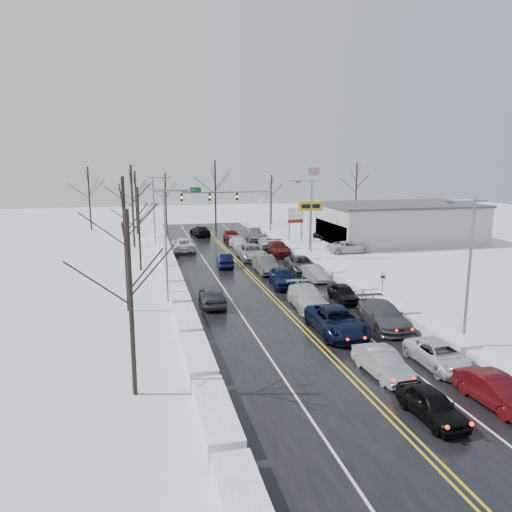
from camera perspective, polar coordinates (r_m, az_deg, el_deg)
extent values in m
plane|color=white|center=(45.82, 0.34, -3.12)|extent=(160.00, 160.00, 0.00)
cube|color=black|center=(47.71, -0.23, -2.54)|extent=(14.00, 84.00, 0.01)
cube|color=white|center=(46.64, -9.38, -3.02)|extent=(1.47, 72.00, 0.80)
cube|color=white|center=(49.92, 8.31, -2.05)|extent=(1.47, 72.00, 0.80)
cylinder|color=slate|center=(74.01, 1.65, 5.45)|extent=(0.24, 0.24, 8.00)
cylinder|color=slate|center=(72.41, -3.35, 7.30)|extent=(13.00, 0.18, 0.18)
cylinder|color=slate|center=(73.59, 0.75, 6.51)|extent=(2.33, 0.10, 2.33)
cube|color=#0C591E|center=(71.75, -6.93, 7.52)|extent=(1.60, 0.08, 0.70)
cube|color=black|center=(72.73, -2.18, 6.81)|extent=(0.32, 0.25, 1.05)
sphere|color=#3F0705|center=(72.55, -2.15, 7.04)|extent=(0.20, 0.20, 0.20)
sphere|color=orange|center=(72.57, -2.15, 6.80)|extent=(0.22, 0.22, 0.22)
sphere|color=black|center=(72.60, -2.15, 6.56)|extent=(0.20, 0.20, 0.20)
cube|color=black|center=(72.07, -5.32, 6.73)|extent=(0.32, 0.25, 1.05)
sphere|color=#3F0705|center=(71.89, -5.31, 6.96)|extent=(0.20, 0.20, 0.20)
sphere|color=orange|center=(71.91, -5.30, 6.72)|extent=(0.22, 0.22, 0.22)
sphere|color=black|center=(71.94, -5.30, 6.48)|extent=(0.20, 0.20, 0.20)
cube|color=black|center=(71.63, -8.51, 6.63)|extent=(0.32, 0.25, 1.05)
sphere|color=#3F0705|center=(71.45, -8.51, 6.86)|extent=(0.20, 0.20, 0.20)
sphere|color=orange|center=(71.47, -8.50, 6.62)|extent=(0.22, 0.22, 0.22)
sphere|color=black|center=(71.49, -8.49, 6.38)|extent=(0.20, 0.20, 0.20)
cylinder|color=slate|center=(63.34, 6.19, 3.35)|extent=(0.20, 0.20, 5.60)
cube|color=#F0B10C|center=(63.04, 6.24, 5.69)|extent=(3.20, 0.30, 1.20)
cube|color=black|center=(62.88, 6.29, 5.68)|extent=(2.40, 0.04, 0.50)
cylinder|color=slate|center=(68.81, 3.82, 3.33)|extent=(0.16, 0.16, 4.00)
cylinder|color=slate|center=(69.36, 5.24, 3.37)|extent=(0.16, 0.16, 4.00)
cube|color=white|center=(68.81, 4.56, 5.25)|extent=(2.20, 0.22, 0.70)
cube|color=white|center=(68.89, 4.55, 4.58)|extent=(2.20, 0.22, 0.70)
cube|color=#A6170C|center=(68.98, 4.54, 4.01)|extent=(2.20, 0.22, 0.50)
cylinder|color=slate|center=(41.08, 14.24, -3.55)|extent=(0.08, 0.08, 2.20)
cube|color=white|center=(40.87, 14.30, -2.33)|extent=(0.55, 0.05, 0.70)
cube|color=black|center=(40.83, 14.32, -2.34)|extent=(0.35, 0.02, 0.15)
cylinder|color=silver|center=(77.72, 5.94, 6.40)|extent=(0.14, 0.14, 10.00)
cube|color=#A0A09C|center=(70.75, 16.03, 3.54)|extent=(20.00, 12.00, 5.00)
cube|color=#262628|center=(66.60, 8.49, 2.63)|extent=(0.10, 11.00, 2.80)
cube|color=#3F3F42|center=(70.47, 16.15, 5.68)|extent=(20.40, 12.40, 0.30)
cylinder|color=slate|center=(32.22, 23.17, -1.88)|extent=(0.18, 0.18, 9.00)
cylinder|color=slate|center=(31.13, 22.57, 5.76)|extent=(3.20, 0.12, 0.12)
cube|color=slate|center=(30.68, 21.33, 5.51)|extent=(0.50, 0.25, 0.18)
cylinder|color=slate|center=(56.85, 6.33, 4.20)|extent=(0.18, 0.18, 9.00)
cylinder|color=slate|center=(56.24, 5.65, 8.54)|extent=(3.20, 0.12, 0.12)
cube|color=slate|center=(55.99, 4.86, 8.38)|extent=(0.50, 0.25, 0.18)
cylinder|color=slate|center=(39.80, -10.26, 1.16)|extent=(0.18, 0.18, 9.00)
cylinder|color=slate|center=(39.35, -9.31, 7.39)|extent=(3.20, 0.12, 0.12)
cube|color=slate|center=(39.42, -8.13, 7.21)|extent=(0.50, 0.25, 0.18)
cylinder|color=slate|center=(67.54, -11.58, 5.12)|extent=(0.18, 0.18, 9.00)
cylinder|color=slate|center=(67.28, -11.04, 8.79)|extent=(3.20, 0.12, 0.12)
cube|color=slate|center=(67.32, -10.34, 8.69)|extent=(0.50, 0.25, 0.18)
cylinder|color=#2D231C|center=(24.14, -14.10, -5.44)|extent=(0.24, 0.24, 9.00)
cylinder|color=#2D231C|center=(37.71, -14.67, 1.20)|extent=(0.27, 0.27, 10.00)
cylinder|color=#2D231C|center=(51.65, -13.21, 3.01)|extent=(0.23, 0.23, 8.50)
cylinder|color=#2D231C|center=(65.46, -13.92, 5.50)|extent=(0.28, 0.28, 10.50)
cylinder|color=#2D231C|center=(77.45, -13.54, 5.95)|extent=(0.25, 0.25, 9.50)
cylinder|color=#2D231C|center=(83.75, -18.50, 6.23)|extent=(0.27, 0.27, 10.00)
cylinder|color=#2D231C|center=(84.56, -10.26, 6.32)|extent=(0.24, 0.24, 9.00)
cylinder|color=#2D231C|center=(83.31, -4.66, 7.08)|extent=(0.29, 0.29, 11.00)
cylinder|color=#2D231C|center=(86.92, 1.77, 6.45)|extent=(0.23, 0.23, 8.50)
cylinder|color=#2D231C|center=(92.73, 11.36, 7.14)|extent=(0.28, 0.28, 10.50)
imported|color=black|center=(24.28, 19.35, -17.13)|extent=(1.78, 3.99, 1.33)
imported|color=#A1A3A9|center=(27.83, 14.20, -13.07)|extent=(1.75, 4.35, 1.40)
imported|color=black|center=(33.36, 9.17, -8.74)|extent=(2.95, 6.15, 1.69)
imported|color=silver|center=(38.62, 5.85, -5.89)|extent=(2.61, 5.76, 1.64)
imported|color=black|center=(44.70, 3.05, -3.50)|extent=(2.54, 5.19, 1.71)
imported|color=#434649|center=(50.05, 1.09, -1.90)|extent=(1.82, 5.11, 1.68)
imported|color=#A2A5AA|center=(56.51, -0.49, -0.40)|extent=(2.93, 6.17, 1.70)
imported|color=silver|center=(64.03, -2.04, 0.95)|extent=(2.04, 4.64, 1.33)
imported|color=#510A0C|center=(68.48, -2.79, 1.61)|extent=(2.17, 5.01, 1.68)
imported|color=#500A0F|center=(26.47, 25.61, -15.16)|extent=(1.81, 4.44, 1.43)
imported|color=silver|center=(29.72, 20.26, -11.83)|extent=(2.26, 4.84, 1.34)
imported|color=#45484B|center=(35.26, 14.27, -7.85)|extent=(2.79, 5.85, 1.65)
imported|color=black|center=(40.58, 9.93, -5.16)|extent=(1.86, 4.20, 1.40)
imported|color=#96989E|center=(47.22, 6.66, -2.76)|extent=(1.77, 4.26, 1.37)
imported|color=#3B3D40|center=(50.59, 5.17, -1.80)|extent=(2.95, 5.70, 1.54)
imported|color=#4A0C09|center=(59.12, 2.55, 0.10)|extent=(2.71, 5.68, 1.60)
imported|color=#BDBDBF|center=(63.91, 1.07, 0.94)|extent=(2.22, 4.37, 1.43)
imported|color=#3F4244|center=(70.07, -0.26, 1.84)|extent=(1.93, 5.11, 1.67)
imported|color=black|center=(52.82, -3.59, -1.23)|extent=(1.81, 4.46, 1.44)
imported|color=white|center=(62.26, -8.29, 0.55)|extent=(2.96, 6.12, 1.68)
imported|color=black|center=(74.03, -6.38, 2.27)|extent=(2.85, 5.56, 1.54)
imported|color=#46494C|center=(39.20, -5.00, -5.62)|extent=(2.05, 4.79, 1.61)
imported|color=silver|center=(61.63, 10.55, 0.37)|extent=(5.13, 2.39, 1.42)
imported|color=#46484B|center=(66.03, 11.60, 1.04)|extent=(2.00, 4.67, 1.34)
imported|color=black|center=(71.04, 7.75, 1.86)|extent=(2.08, 4.64, 1.55)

